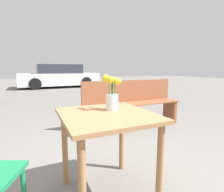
% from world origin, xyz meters
% --- Properties ---
extents(table_front, '(0.72, 0.75, 0.71)m').
position_xyz_m(table_front, '(0.00, 0.00, 0.58)').
color(table_front, '#9E7047').
rests_on(table_front, ground_plane).
extents(flower_vase, '(0.16, 0.13, 0.30)m').
position_xyz_m(flower_vase, '(0.08, 0.09, 0.82)').
color(flower_vase, silver).
rests_on(flower_vase, table_front).
extents(bench_near, '(1.84, 0.40, 0.85)m').
position_xyz_m(bench_near, '(1.16, 1.44, 0.47)').
color(bench_near, brown).
rests_on(bench_near, ground_plane).
extents(parked_car, '(4.40, 2.03, 1.31)m').
position_xyz_m(parked_car, '(1.26, 9.37, 0.63)').
color(parked_car, silver).
rests_on(parked_car, ground_plane).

